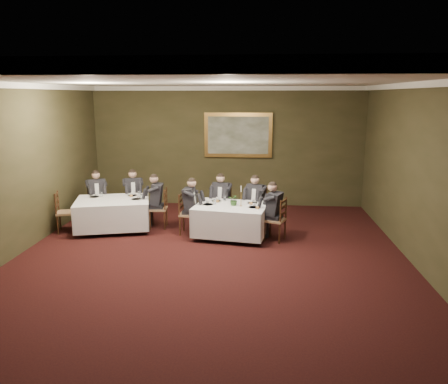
# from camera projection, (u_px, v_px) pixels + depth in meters

# --- Properties ---
(ground) EXTENTS (10.00, 10.00, 0.00)m
(ground) POSITION_uv_depth(u_px,v_px,m) (208.00, 267.00, 8.44)
(ground) COLOR black
(ground) RESTS_ON ground
(ceiling) EXTENTS (8.00, 10.00, 0.10)m
(ceiling) POSITION_uv_depth(u_px,v_px,m) (206.00, 81.00, 7.68)
(ceiling) COLOR silver
(ceiling) RESTS_ON back_wall
(back_wall) EXTENTS (8.00, 0.10, 3.50)m
(back_wall) POSITION_uv_depth(u_px,v_px,m) (227.00, 147.00, 12.93)
(back_wall) COLOR #322F19
(back_wall) RESTS_ON ground
(front_wall) EXTENTS (8.00, 0.10, 3.50)m
(front_wall) POSITION_uv_depth(u_px,v_px,m) (124.00, 304.00, 3.20)
(front_wall) COLOR #322F19
(front_wall) RESTS_ON ground
(left_wall) EXTENTS (0.10, 10.00, 3.50)m
(left_wall) POSITION_uv_depth(u_px,v_px,m) (1.00, 175.00, 8.39)
(left_wall) COLOR #322F19
(left_wall) RESTS_ON ground
(right_wall) EXTENTS (0.10, 10.00, 3.50)m
(right_wall) POSITION_uv_depth(u_px,v_px,m) (431.00, 182.00, 7.74)
(right_wall) COLOR #322F19
(right_wall) RESTS_ON ground
(crown_molding) EXTENTS (8.00, 10.00, 0.12)m
(crown_molding) POSITION_uv_depth(u_px,v_px,m) (206.00, 84.00, 7.70)
(crown_molding) COLOR white
(crown_molding) RESTS_ON back_wall
(table_main) EXTENTS (1.83, 1.50, 0.67)m
(table_main) POSITION_uv_depth(u_px,v_px,m) (231.00, 218.00, 10.14)
(table_main) COLOR black
(table_main) RESTS_ON ground
(table_second) EXTENTS (2.03, 1.73, 0.67)m
(table_second) POSITION_uv_depth(u_px,v_px,m) (113.00, 212.00, 10.69)
(table_second) COLOR black
(table_second) RESTS_ON ground
(chair_main_backleft) EXTENTS (0.52, 0.50, 1.00)m
(chair_main_backleft) POSITION_uv_depth(u_px,v_px,m) (222.00, 215.00, 11.08)
(chair_main_backleft) COLOR #8E6B48
(chair_main_backleft) RESTS_ON ground
(diner_main_backleft) EXTENTS (0.49, 0.55, 1.35)m
(diner_main_backleft) POSITION_uv_depth(u_px,v_px,m) (221.00, 206.00, 11.02)
(diner_main_backleft) COLOR black
(diner_main_backleft) RESTS_ON chair_main_backleft
(chair_main_backright) EXTENTS (0.57, 0.56, 1.00)m
(chair_main_backright) POSITION_uv_depth(u_px,v_px,m) (256.00, 217.00, 10.87)
(chair_main_backright) COLOR #8E6B48
(chair_main_backright) RESTS_ON ground
(diner_main_backright) EXTENTS (0.56, 0.60, 1.35)m
(diner_main_backright) POSITION_uv_depth(u_px,v_px,m) (256.00, 208.00, 10.81)
(diner_main_backright) COLOR black
(diner_main_backright) RESTS_ON chair_main_backright
(chair_main_endleft) EXTENTS (0.45, 0.46, 1.00)m
(chair_main_endleft) POSITION_uv_depth(u_px,v_px,m) (189.00, 222.00, 10.42)
(chair_main_endleft) COLOR #8E6B48
(chair_main_endleft) RESTS_ON ground
(diner_main_endleft) EXTENTS (0.50, 0.44, 1.35)m
(diner_main_endleft) POSITION_uv_depth(u_px,v_px,m) (189.00, 213.00, 10.37)
(diner_main_endleft) COLOR black
(diner_main_endleft) RESTS_ON chair_main_endleft
(chair_main_endright) EXTENTS (0.55, 0.56, 1.00)m
(chair_main_endright) POSITION_uv_depth(u_px,v_px,m) (275.00, 228.00, 9.93)
(chair_main_endright) COLOR #8E6B48
(chair_main_endright) RESTS_ON ground
(diner_main_endright) EXTENTS (0.59, 0.55, 1.35)m
(diner_main_endright) POSITION_uv_depth(u_px,v_px,m) (275.00, 219.00, 9.88)
(diner_main_endright) COLOR black
(diner_main_endright) RESTS_ON chair_main_endright
(chair_sec_backleft) EXTENTS (0.59, 0.58, 1.00)m
(chair_sec_backleft) POSITION_uv_depth(u_px,v_px,m) (98.00, 210.00, 11.52)
(chair_sec_backleft) COLOR #8E6B48
(chair_sec_backleft) RESTS_ON ground
(diner_sec_backleft) EXTENTS (0.58, 0.61, 1.35)m
(diner_sec_backleft) POSITION_uv_depth(u_px,v_px,m) (97.00, 202.00, 11.46)
(diner_sec_backleft) COLOR black
(diner_sec_backleft) RESTS_ON chair_sec_backleft
(chair_sec_backright) EXTENTS (0.55, 0.54, 1.00)m
(chair_sec_backright) POSITION_uv_depth(u_px,v_px,m) (134.00, 208.00, 11.67)
(chair_sec_backright) COLOR #8E6B48
(chair_sec_backright) RESTS_ON ground
(diner_sec_backright) EXTENTS (0.54, 0.59, 1.35)m
(diner_sec_backright) POSITION_uv_depth(u_px,v_px,m) (134.00, 200.00, 11.61)
(diner_sec_backright) COLOR black
(diner_sec_backright) RESTS_ON chair_sec_backright
(chair_sec_endright) EXTENTS (0.45, 0.47, 1.00)m
(chair_sec_endright) POSITION_uv_depth(u_px,v_px,m) (159.00, 216.00, 10.91)
(chair_sec_endright) COLOR #8E6B48
(chair_sec_endright) RESTS_ON ground
(diner_sec_endright) EXTENTS (0.51, 0.44, 1.35)m
(diner_sec_endright) POSITION_uv_depth(u_px,v_px,m) (158.00, 208.00, 10.86)
(diner_sec_endright) COLOR black
(diner_sec_endright) RESTS_ON chair_sec_endright
(chair_sec_endleft) EXTENTS (0.53, 0.54, 1.00)m
(chair_sec_endleft) POSITION_uv_depth(u_px,v_px,m) (66.00, 221.00, 10.55)
(chair_sec_endleft) COLOR #8E6B48
(chair_sec_endleft) RESTS_ON ground
(centerpiece) EXTENTS (0.32, 0.31, 0.28)m
(centerpiece) POSITION_uv_depth(u_px,v_px,m) (234.00, 199.00, 10.03)
(centerpiece) COLOR #2D5926
(centerpiece) RESTS_ON table_main
(candlestick) EXTENTS (0.07, 0.07, 0.49)m
(candlestick) POSITION_uv_depth(u_px,v_px,m) (241.00, 198.00, 9.97)
(candlestick) COLOR #BE8A3A
(candlestick) RESTS_ON table_main
(place_setting_table_main) EXTENTS (0.33, 0.31, 0.14)m
(place_setting_table_main) POSITION_uv_depth(u_px,v_px,m) (219.00, 199.00, 10.52)
(place_setting_table_main) COLOR white
(place_setting_table_main) RESTS_ON table_main
(place_setting_table_second) EXTENTS (0.33, 0.31, 0.14)m
(place_setting_table_second) POSITION_uv_depth(u_px,v_px,m) (96.00, 195.00, 10.92)
(place_setting_table_second) COLOR white
(place_setting_table_second) RESTS_ON table_second
(painting) EXTENTS (1.99, 0.09, 1.30)m
(painting) POSITION_uv_depth(u_px,v_px,m) (238.00, 135.00, 12.76)
(painting) COLOR gold
(painting) RESTS_ON back_wall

